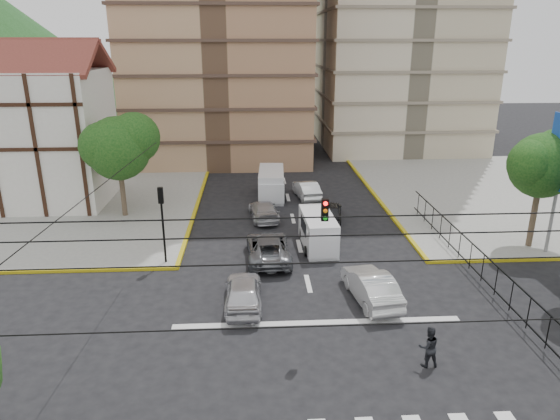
{
  "coord_description": "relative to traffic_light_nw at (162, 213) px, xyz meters",
  "views": [
    {
      "loc": [
        -2.77,
        -18.28,
        12.11
      ],
      "look_at": [
        -1.46,
        5.29,
        4.0
      ],
      "focal_mm": 32.0,
      "sensor_mm": 36.0,
      "label": 1
    }
  ],
  "objects": [
    {
      "name": "park_fence",
      "position": [
        16.8,
        -3.3,
        -3.11
      ],
      "size": [
        0.1,
        22.5,
        1.66
      ],
      "primitive_type": null,
      "color": "black",
      "rests_on": "ground"
    },
    {
      "name": "car_white_rear_right",
      "position": [
        9.28,
        12.06,
        -2.41
      ],
      "size": [
        2.08,
        4.42,
        1.4
      ],
      "primitive_type": "imported",
      "rotation": [
        0.0,
        0.0,
        3.29
      ],
      "color": "white",
      "rests_on": "ground"
    },
    {
      "name": "tree_park_c",
      "position": [
        21.89,
        1.21,
        2.22
      ],
      "size": [
        4.65,
        3.8,
        7.25
      ],
      "color": "#473828",
      "rests_on": "ground"
    },
    {
      "name": "tree_tudor",
      "position": [
        -4.1,
        8.21,
        2.11
      ],
      "size": [
        5.39,
        4.4,
        7.43
      ],
      "color": "#473828",
      "rests_on": "ground"
    },
    {
      "name": "pedestrian_crosswalk",
      "position": [
        11.68,
        -9.93,
        -2.27
      ],
      "size": [
        0.86,
        0.69,
        1.69
      ],
      "primitive_type": "imported",
      "rotation": [
        0.0,
        0.0,
        3.2
      ],
      "color": "black",
      "rests_on": "ground"
    },
    {
      "name": "car_white_front_right",
      "position": [
        10.64,
        -4.71,
        -2.35
      ],
      "size": [
        2.27,
        4.82,
        1.53
      ],
      "primitive_type": "imported",
      "rotation": [
        0.0,
        0.0,
        3.29
      ],
      "color": "silver",
      "rests_on": "ground"
    },
    {
      "name": "sidewalk_ne",
      "position": [
        27.8,
        12.2,
        -3.04
      ],
      "size": [
        26.0,
        26.0,
        0.15
      ],
      "primitive_type": "cube",
      "color": "gray",
      "rests_on": "ground"
    },
    {
      "name": "stop_line",
      "position": [
        7.8,
        -6.6,
        -3.11
      ],
      "size": [
        13.0,
        0.4,
        0.01
      ],
      "primitive_type": "cube",
      "color": "silver",
      "rests_on": "ground"
    },
    {
      "name": "ground",
      "position": [
        7.8,
        -7.8,
        -3.11
      ],
      "size": [
        160.0,
        160.0,
        0.0
      ],
      "primitive_type": "plane",
      "color": "black",
      "rests_on": "ground"
    },
    {
      "name": "traffic_light_hanging",
      "position": [
        7.8,
        -9.84,
        2.79
      ],
      "size": [
        18.0,
        9.12,
        0.92
      ],
      "color": "black",
      "rests_on": "ground"
    },
    {
      "name": "car_darkgrey_mid_right",
      "position": [
        10.4,
        6.8,
        -2.44
      ],
      "size": [
        2.21,
        4.14,
        1.34
      ],
      "primitive_type": "imported",
      "rotation": [
        0.0,
        0.0,
        2.97
      ],
      "color": "#252527",
      "rests_on": "ground"
    },
    {
      "name": "car_silver_rear_left",
      "position": [
        5.71,
        7.28,
        -2.47
      ],
      "size": [
        2.35,
        4.65,
        1.29
      ],
      "primitive_type": "imported",
      "rotation": [
        0.0,
        0.0,
        3.27
      ],
      "color": "#BCBCC1",
      "rests_on": "ground"
    },
    {
      "name": "tudor_building",
      "position": [
        -11.2,
        12.2,
        2.14
      ],
      "size": [
        10.8,
        8.05,
        12.23
      ],
      "color": "silver",
      "rests_on": "ground"
    },
    {
      "name": "van_left_lane",
      "position": [
        6.47,
        12.16,
        -2.03
      ],
      "size": [
        2.18,
        5.04,
        2.23
      ],
      "rotation": [
        0.0,
        0.0,
        -0.05
      ],
      "color": "silver",
      "rests_on": "ground"
    },
    {
      "name": "sidewalk_nw",
      "position": [
        -12.2,
        12.2,
        -3.04
      ],
      "size": [
        26.0,
        26.0,
        0.15
      ],
      "primitive_type": "cube",
      "color": "gray",
      "rests_on": "ground"
    },
    {
      "name": "car_grey_mid_left",
      "position": [
        5.82,
        0.41,
        -2.39
      ],
      "size": [
        2.56,
        5.29,
        1.45
      ],
      "primitive_type": "imported",
      "rotation": [
        0.0,
        0.0,
        3.17
      ],
      "color": "slate",
      "rests_on": "ground"
    },
    {
      "name": "car_silver_front_left",
      "position": [
        4.46,
        -4.87,
        -2.37
      ],
      "size": [
        1.75,
        4.33,
        1.48
      ],
      "primitive_type": "imported",
      "rotation": [
        0.0,
        0.0,
        3.14
      ],
      "color": "silver",
      "rests_on": "ground"
    },
    {
      "name": "van_right_lane",
      "position": [
        8.92,
        1.87,
        -2.12
      ],
      "size": [
        1.98,
        4.6,
        2.04
      ],
      "rotation": [
        0.0,
        0.0,
        0.05
      ],
      "color": "silver",
      "rests_on": "ground"
    },
    {
      "name": "traffic_light_nw",
      "position": [
        0.0,
        0.0,
        0.0
      ],
      "size": [
        0.28,
        0.22,
        4.4
      ],
      "color": "black",
      "rests_on": "ground"
    }
  ]
}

